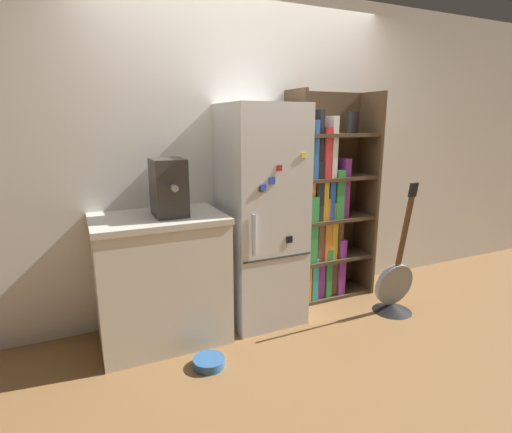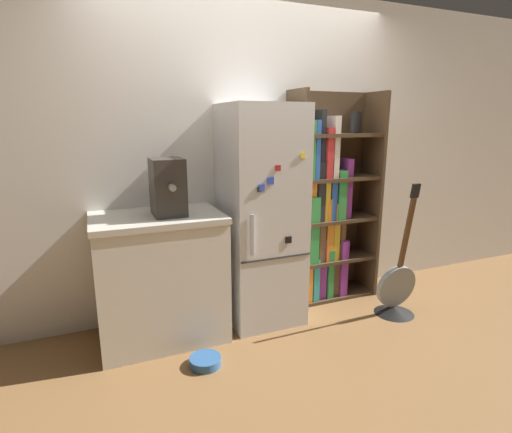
{
  "view_description": "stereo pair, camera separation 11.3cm",
  "coord_description": "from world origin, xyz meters",
  "px_view_note": "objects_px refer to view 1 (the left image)",
  "views": [
    {
      "loc": [
        -1.31,
        -2.6,
        1.57
      ],
      "look_at": [
        -0.05,
        0.15,
        0.85
      ],
      "focal_mm": 28.0,
      "sensor_mm": 36.0,
      "label": 1
    },
    {
      "loc": [
        -1.21,
        -2.64,
        1.57
      ],
      "look_at": [
        -0.05,
        0.15,
        0.85
      ],
      "focal_mm": 28.0,
      "sensor_mm": 36.0,
      "label": 2
    }
  ],
  "objects_px": {
    "espresso_machine": "(169,187)",
    "guitar": "(394,293)",
    "bookshelf": "(321,210)",
    "refrigerator": "(261,216)",
    "pet_bowl": "(209,362)"
  },
  "relations": [
    {
      "from": "espresso_machine",
      "to": "guitar",
      "type": "xyz_separation_m",
      "value": [
        1.77,
        -0.36,
        -0.97
      ]
    },
    {
      "from": "bookshelf",
      "to": "espresso_machine",
      "type": "xyz_separation_m",
      "value": [
        -1.39,
        -0.19,
        0.32
      ]
    },
    {
      "from": "refrigerator",
      "to": "espresso_machine",
      "type": "distance_m",
      "value": 0.78
    },
    {
      "from": "pet_bowl",
      "to": "guitar",
      "type": "bearing_deg",
      "value": 3.54
    },
    {
      "from": "bookshelf",
      "to": "pet_bowl",
      "type": "bearing_deg",
      "value": -153.02
    },
    {
      "from": "bookshelf",
      "to": "espresso_machine",
      "type": "height_order",
      "value": "bookshelf"
    },
    {
      "from": "bookshelf",
      "to": "guitar",
      "type": "height_order",
      "value": "bookshelf"
    },
    {
      "from": "espresso_machine",
      "to": "guitar",
      "type": "distance_m",
      "value": 2.05
    },
    {
      "from": "refrigerator",
      "to": "espresso_machine",
      "type": "xyz_separation_m",
      "value": [
        -0.72,
        -0.04,
        0.28
      ]
    },
    {
      "from": "refrigerator",
      "to": "pet_bowl",
      "type": "height_order",
      "value": "refrigerator"
    },
    {
      "from": "bookshelf",
      "to": "espresso_machine",
      "type": "distance_m",
      "value": 1.44
    },
    {
      "from": "refrigerator",
      "to": "pet_bowl",
      "type": "xyz_separation_m",
      "value": [
        -0.62,
        -0.51,
        -0.82
      ]
    },
    {
      "from": "bookshelf",
      "to": "guitar",
      "type": "distance_m",
      "value": 0.93
    },
    {
      "from": "bookshelf",
      "to": "espresso_machine",
      "type": "relative_size",
      "value": 4.63
    },
    {
      "from": "espresso_machine",
      "to": "pet_bowl",
      "type": "xyz_separation_m",
      "value": [
        0.11,
        -0.46,
        -1.1
      ]
    }
  ]
}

